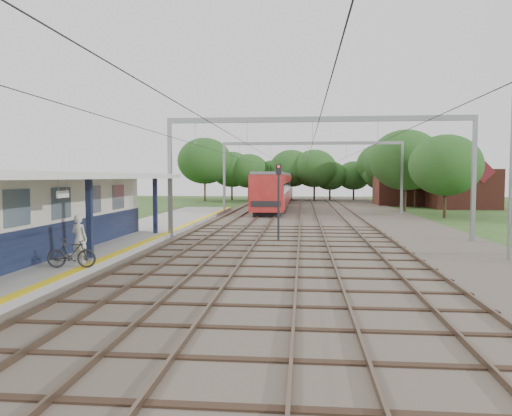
{
  "coord_description": "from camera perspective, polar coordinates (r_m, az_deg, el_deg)",
  "views": [
    {
      "loc": [
        2.68,
        -13.33,
        3.63
      ],
      "look_at": [
        -0.36,
        18.96,
        1.6
      ],
      "focal_mm": 35.0,
      "sensor_mm": 36.0,
      "label": 1
    }
  ],
  "objects": [
    {
      "name": "house_far",
      "position": [
        66.67,
        16.94,
        3.09
      ],
      "size": [
        8.0,
        6.12,
        8.66
      ],
      "color": "brown",
      "rests_on": "ground"
    },
    {
      "name": "tree_band",
      "position": [
        70.47,
        6.35,
        4.61
      ],
      "size": [
        31.72,
        30.88,
        8.82
      ],
      "color": "#382619",
      "rests_on": "ground"
    },
    {
      "name": "house_near",
      "position": [
        62.1,
        22.57,
        2.71
      ],
      "size": [
        7.0,
        6.12,
        7.89
      ],
      "color": "brown",
      "rests_on": "ground"
    },
    {
      "name": "signal_post",
      "position": [
        27.37,
        2.59,
        1.63
      ],
      "size": [
        0.31,
        0.27,
        4.31
      ],
      "rotation": [
        0.0,
        0.0,
        -0.09
      ],
      "color": "black",
      "rests_on": "ground"
    },
    {
      "name": "yellow_stripe",
      "position": [
        28.65,
        -10.74,
        -3.05
      ],
      "size": [
        0.45,
        52.0,
        0.01
      ],
      "primitive_type": "cube",
      "color": "yellow",
      "rests_on": "platform"
    },
    {
      "name": "station_building",
      "position": [
        23.44,
        -24.18,
        -0.61
      ],
      "size": [
        3.41,
        18.0,
        3.4
      ],
      "color": "beige",
      "rests_on": "platform"
    },
    {
      "name": "catenary_system",
      "position": [
        38.66,
        6.47,
        6.35
      ],
      "size": [
        17.22,
        88.0,
        7.0
      ],
      "color": "gray",
      "rests_on": "ground"
    },
    {
      "name": "bicycle",
      "position": [
        19.18,
        -20.34,
        -4.9
      ],
      "size": [
        1.8,
        0.7,
        1.05
      ],
      "primitive_type": "imported",
      "rotation": [
        0.0,
        0.0,
        1.69
      ],
      "color": "black",
      "rests_on": "platform"
    },
    {
      "name": "rail_tracks",
      "position": [
        43.48,
        3.81,
        -0.98
      ],
      "size": [
        11.8,
        88.0,
        0.15
      ],
      "color": "brown",
      "rests_on": "ballast_bed"
    },
    {
      "name": "platform",
      "position": [
        29.37,
        -14.97,
        -3.3
      ],
      "size": [
        5.0,
        52.0,
        0.35
      ],
      "primitive_type": "cube",
      "color": "gray",
      "rests_on": "ground"
    },
    {
      "name": "train",
      "position": [
        61.78,
        2.44,
        2.27
      ],
      "size": [
        3.05,
        37.94,
        3.99
      ],
      "color": "black",
      "rests_on": "ballast_bed"
    },
    {
      "name": "ballast_bed",
      "position": [
        43.5,
        7.11,
        -1.17
      ],
      "size": [
        18.0,
        90.0,
        0.1
      ],
      "primitive_type": "cube",
      "color": "#473D33",
      "rests_on": "ground"
    },
    {
      "name": "person",
      "position": [
        20.26,
        -19.54,
        -3.31
      ],
      "size": [
        0.77,
        0.61,
        1.84
      ],
      "primitive_type": "imported",
      "rotation": [
        0.0,
        0.0,
        2.86
      ],
      "color": "beige",
      "rests_on": "platform"
    },
    {
      "name": "canopy",
      "position": [
        21.97,
        -23.06,
        3.33
      ],
      "size": [
        6.4,
        20.0,
        3.44
      ],
      "color": "#101833",
      "rests_on": "platform"
    },
    {
      "name": "ground",
      "position": [
        14.07,
        -5.91,
        -11.38
      ],
      "size": [
        160.0,
        160.0,
        0.0
      ],
      "primitive_type": "plane",
      "color": "#2D4C1E",
      "rests_on": "ground"
    }
  ]
}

